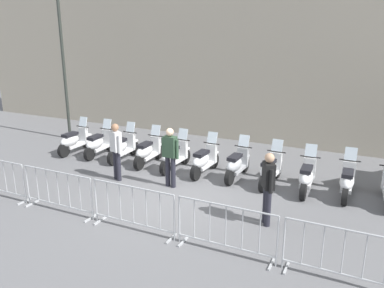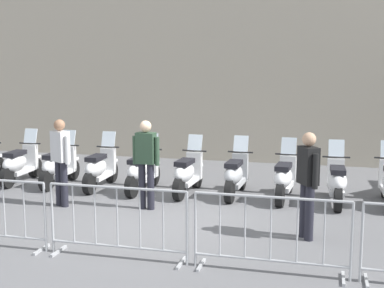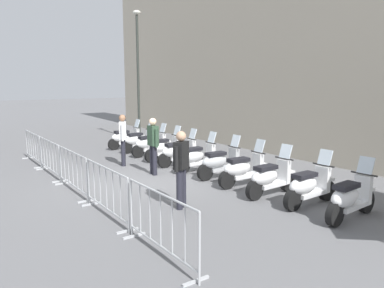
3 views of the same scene
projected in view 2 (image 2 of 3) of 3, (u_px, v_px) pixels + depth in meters
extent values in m
plane|color=slate|center=(160.00, 219.00, 9.47)|extent=(120.00, 120.00, 0.00)
cylinder|color=black|center=(35.00, 168.00, 13.02)|extent=(0.16, 0.48, 0.48)
cylinder|color=black|center=(7.00, 178.00, 11.82)|extent=(0.16, 0.48, 0.48)
cube|color=white|center=(22.00, 171.00, 12.42)|extent=(0.31, 0.88, 0.10)
ellipsoid|color=white|center=(15.00, 163.00, 12.11)|extent=(0.39, 0.85, 0.40)
cube|color=black|center=(15.00, 154.00, 12.11)|extent=(0.30, 0.61, 0.10)
cube|color=white|center=(31.00, 157.00, 12.79)|extent=(0.34, 0.15, 0.60)
cylinder|color=black|center=(30.00, 143.00, 12.74)|extent=(0.56, 0.06, 0.04)
cube|color=silver|center=(31.00, 136.00, 12.77)|extent=(0.32, 0.15, 0.35)
cube|color=white|center=(34.00, 157.00, 12.98)|extent=(0.21, 0.33, 0.06)
cylinder|color=black|center=(73.00, 170.00, 12.73)|extent=(0.17, 0.49, 0.48)
cylinder|color=black|center=(46.00, 181.00, 11.54)|extent=(0.17, 0.49, 0.48)
cube|color=white|center=(60.00, 173.00, 12.13)|extent=(0.34, 0.88, 0.10)
ellipsoid|color=white|center=(54.00, 165.00, 11.82)|extent=(0.42, 0.86, 0.40)
cube|color=black|center=(54.00, 156.00, 11.82)|extent=(0.32, 0.62, 0.10)
cube|color=white|center=(69.00, 159.00, 12.50)|extent=(0.35, 0.16, 0.60)
cylinder|color=black|center=(68.00, 145.00, 12.45)|extent=(0.56, 0.07, 0.04)
cube|color=silver|center=(69.00, 137.00, 12.47)|extent=(0.33, 0.16, 0.35)
cube|color=white|center=(72.00, 159.00, 12.69)|extent=(0.22, 0.33, 0.06)
cylinder|color=black|center=(112.00, 172.00, 12.47)|extent=(0.17, 0.49, 0.48)
cylinder|color=black|center=(89.00, 183.00, 11.27)|extent=(0.17, 0.49, 0.48)
cube|color=white|center=(101.00, 176.00, 11.86)|extent=(0.33, 0.88, 0.10)
ellipsoid|color=white|center=(96.00, 168.00, 11.56)|extent=(0.41, 0.86, 0.40)
cube|color=black|center=(96.00, 158.00, 11.56)|extent=(0.31, 0.61, 0.10)
cube|color=white|center=(108.00, 161.00, 12.24)|extent=(0.35, 0.16, 0.60)
cylinder|color=black|center=(108.00, 147.00, 12.19)|extent=(0.56, 0.07, 0.04)
cube|color=silver|center=(109.00, 139.00, 12.21)|extent=(0.33, 0.16, 0.35)
cube|color=white|center=(111.00, 161.00, 12.42)|extent=(0.22, 0.33, 0.06)
cylinder|color=black|center=(154.00, 175.00, 12.15)|extent=(0.20, 0.49, 0.48)
cylinder|color=black|center=(132.00, 187.00, 10.98)|extent=(0.20, 0.49, 0.48)
cube|color=white|center=(143.00, 179.00, 11.56)|extent=(0.38, 0.90, 0.10)
ellipsoid|color=white|center=(138.00, 170.00, 11.26)|extent=(0.46, 0.88, 0.40)
cube|color=black|center=(138.00, 160.00, 11.26)|extent=(0.35, 0.63, 0.10)
cube|color=white|center=(150.00, 163.00, 11.93)|extent=(0.35, 0.18, 0.60)
cylinder|color=black|center=(150.00, 149.00, 11.88)|extent=(0.56, 0.10, 0.04)
cube|color=silver|center=(151.00, 141.00, 11.90)|extent=(0.33, 0.18, 0.35)
cube|color=white|center=(153.00, 164.00, 12.11)|extent=(0.24, 0.34, 0.06)
cylinder|color=black|center=(197.00, 177.00, 11.91)|extent=(0.20, 0.49, 0.48)
cylinder|color=black|center=(179.00, 189.00, 10.74)|extent=(0.20, 0.49, 0.48)
cube|color=white|center=(188.00, 181.00, 11.32)|extent=(0.39, 0.90, 0.10)
ellipsoid|color=white|center=(184.00, 173.00, 11.02)|extent=(0.46, 0.88, 0.40)
cube|color=black|center=(185.00, 162.00, 11.02)|extent=(0.35, 0.63, 0.10)
cube|color=white|center=(194.00, 165.00, 11.69)|extent=(0.36, 0.18, 0.60)
cylinder|color=black|center=(194.00, 151.00, 11.64)|extent=(0.56, 0.11, 0.04)
cube|color=silver|center=(195.00, 142.00, 11.66)|extent=(0.34, 0.18, 0.35)
cube|color=white|center=(197.00, 165.00, 11.87)|extent=(0.24, 0.34, 0.06)
cylinder|color=black|center=(242.00, 179.00, 11.74)|extent=(0.19, 0.49, 0.48)
cylinder|color=black|center=(230.00, 191.00, 10.56)|extent=(0.19, 0.49, 0.48)
cube|color=#B7BABC|center=(236.00, 183.00, 11.14)|extent=(0.37, 0.89, 0.10)
ellipsoid|color=#B7BABC|center=(233.00, 174.00, 10.84)|extent=(0.45, 0.87, 0.40)
cube|color=black|center=(234.00, 164.00, 10.84)|extent=(0.34, 0.63, 0.10)
cube|color=#B7BABC|center=(240.00, 167.00, 11.52)|extent=(0.35, 0.18, 0.60)
cylinder|color=black|center=(240.00, 152.00, 11.47)|extent=(0.56, 0.10, 0.04)
cube|color=silver|center=(241.00, 144.00, 11.49)|extent=(0.33, 0.17, 0.35)
cube|color=#B7BABC|center=(242.00, 167.00, 11.70)|extent=(0.23, 0.34, 0.06)
cylinder|color=black|center=(289.00, 182.00, 11.43)|extent=(0.20, 0.49, 0.48)
cylinder|color=black|center=(280.00, 195.00, 10.26)|extent=(0.20, 0.49, 0.48)
cube|color=white|center=(285.00, 186.00, 10.84)|extent=(0.39, 0.90, 0.10)
ellipsoid|color=white|center=(283.00, 178.00, 10.54)|extent=(0.47, 0.88, 0.40)
cube|color=black|center=(283.00, 167.00, 10.54)|extent=(0.36, 0.63, 0.10)
cube|color=white|center=(288.00, 170.00, 11.21)|extent=(0.36, 0.18, 0.60)
cylinder|color=black|center=(288.00, 154.00, 11.16)|extent=(0.56, 0.11, 0.04)
cube|color=silver|center=(289.00, 146.00, 11.18)|extent=(0.34, 0.18, 0.35)
cube|color=white|center=(289.00, 170.00, 11.39)|extent=(0.24, 0.34, 0.06)
cylinder|color=black|center=(334.00, 185.00, 11.11)|extent=(0.15, 0.48, 0.48)
cylinder|color=black|center=(338.00, 200.00, 9.92)|extent=(0.15, 0.48, 0.48)
cube|color=white|center=(336.00, 190.00, 10.51)|extent=(0.31, 0.88, 0.10)
ellipsoid|color=white|center=(337.00, 181.00, 10.20)|extent=(0.38, 0.85, 0.40)
cube|color=black|center=(338.00, 170.00, 10.20)|extent=(0.30, 0.61, 0.10)
cube|color=white|center=(336.00, 173.00, 10.89)|extent=(0.34, 0.15, 0.60)
cylinder|color=black|center=(336.00, 157.00, 10.84)|extent=(0.56, 0.05, 0.04)
cube|color=silver|center=(336.00, 148.00, 10.86)|extent=(0.32, 0.15, 0.35)
cube|color=white|center=(335.00, 173.00, 11.07)|extent=(0.21, 0.33, 0.06)
cube|color=#B2B5B7|center=(42.00, 249.00, 7.86)|extent=(0.07, 0.44, 0.04)
cylinder|color=#B2B5B7|center=(45.00, 217.00, 7.76)|extent=(0.04, 0.04, 1.05)
cylinder|color=#B2B5B7|center=(4.00, 208.00, 7.92)|extent=(0.02, 0.02, 0.87)
cylinder|color=#B2B5B7|center=(24.00, 210.00, 7.83)|extent=(0.02, 0.02, 0.87)
cube|color=#B2B5B7|center=(59.00, 251.00, 7.78)|extent=(0.07, 0.44, 0.04)
cube|color=#B2B5B7|center=(181.00, 263.00, 7.32)|extent=(0.07, 0.44, 0.04)
cylinder|color=#B2B5B7|center=(52.00, 218.00, 7.73)|extent=(0.04, 0.04, 1.05)
cylinder|color=#B2B5B7|center=(187.00, 229.00, 7.22)|extent=(0.04, 0.04, 1.05)
cylinder|color=#B2B5B7|center=(117.00, 188.00, 7.40)|extent=(2.07, 0.18, 0.04)
cylinder|color=#B2B5B7|center=(118.00, 246.00, 7.53)|extent=(2.07, 0.18, 0.04)
cylinder|color=#B2B5B7|center=(73.00, 214.00, 7.63)|extent=(0.02, 0.02, 0.87)
cylinder|color=#B2B5B7|center=(95.00, 215.00, 7.55)|extent=(0.02, 0.02, 0.87)
cylinder|color=#B2B5B7|center=(117.00, 217.00, 7.46)|extent=(0.02, 0.02, 0.87)
cylinder|color=#B2B5B7|center=(140.00, 219.00, 7.38)|extent=(0.02, 0.02, 0.87)
cylinder|color=#B2B5B7|center=(163.00, 221.00, 7.29)|extent=(0.02, 0.02, 0.87)
cube|color=#B2B5B7|center=(201.00, 265.00, 7.24)|extent=(0.07, 0.44, 0.04)
cube|color=#B2B5B7|center=(343.00, 279.00, 6.78)|extent=(0.07, 0.44, 0.04)
cylinder|color=#B2B5B7|center=(195.00, 230.00, 7.19)|extent=(0.04, 0.04, 1.05)
cylinder|color=#B2B5B7|center=(352.00, 242.00, 6.68)|extent=(0.04, 0.04, 1.05)
cylinder|color=#B2B5B7|center=(272.00, 197.00, 6.86)|extent=(2.07, 0.18, 0.04)
cylinder|color=#B2B5B7|center=(270.00, 260.00, 6.99)|extent=(2.07, 0.18, 0.04)
cylinder|color=#B2B5B7|center=(220.00, 225.00, 7.09)|extent=(0.02, 0.02, 0.87)
cylinder|color=#B2B5B7|center=(245.00, 227.00, 7.01)|extent=(0.02, 0.02, 0.87)
cylinder|color=#B2B5B7|center=(271.00, 229.00, 6.92)|extent=(0.02, 0.02, 0.87)
cylinder|color=#B2B5B7|center=(297.00, 231.00, 6.84)|extent=(0.02, 0.02, 0.87)
cylinder|color=#B2B5B7|center=(324.00, 233.00, 6.75)|extent=(0.02, 0.02, 0.87)
cube|color=#B2B5B7|center=(366.00, 281.00, 6.70)|extent=(0.07, 0.44, 0.04)
cylinder|color=#B2B5B7|center=(362.00, 243.00, 6.65)|extent=(0.04, 0.04, 1.05)
cylinder|color=#23232D|center=(304.00, 210.00, 8.43)|extent=(0.14, 0.14, 0.90)
cylinder|color=#23232D|center=(309.00, 213.00, 8.26)|extent=(0.14, 0.14, 0.90)
cube|color=black|center=(308.00, 166.00, 8.24)|extent=(0.36, 0.42, 0.60)
sphere|color=tan|center=(309.00, 139.00, 8.17)|extent=(0.22, 0.22, 0.22)
cylinder|color=black|center=(301.00, 166.00, 8.46)|extent=(0.09, 0.09, 0.55)
cylinder|color=black|center=(315.00, 171.00, 8.03)|extent=(0.09, 0.09, 0.55)
cylinder|color=#23232D|center=(59.00, 183.00, 10.37)|extent=(0.14, 0.14, 0.90)
cylinder|color=#23232D|center=(64.00, 184.00, 10.25)|extent=(0.14, 0.14, 0.90)
cube|color=silver|center=(60.00, 146.00, 10.20)|extent=(0.42, 0.37, 0.60)
sphere|color=#9E7051|center=(59.00, 125.00, 10.13)|extent=(0.22, 0.22, 0.22)
cylinder|color=silver|center=(54.00, 148.00, 10.35)|extent=(0.09, 0.09, 0.55)
cylinder|color=silver|center=(67.00, 150.00, 10.05)|extent=(0.09, 0.09, 0.55)
cylinder|color=#23232D|center=(151.00, 187.00, 10.06)|extent=(0.14, 0.14, 0.90)
cylinder|color=#23232D|center=(142.00, 186.00, 10.11)|extent=(0.14, 0.14, 0.90)
cube|color=#2D4733|center=(146.00, 148.00, 9.97)|extent=(0.38, 0.26, 0.60)
sphere|color=beige|center=(146.00, 126.00, 9.91)|extent=(0.22, 0.22, 0.22)
cylinder|color=#2D4733|center=(157.00, 151.00, 9.91)|extent=(0.09, 0.09, 0.55)
cylinder|color=#2D4733|center=(135.00, 150.00, 10.05)|extent=(0.09, 0.09, 0.55)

